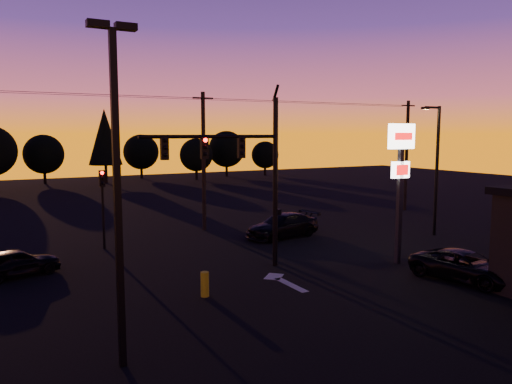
% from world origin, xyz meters
% --- Properties ---
extents(ground, '(120.00, 120.00, 0.00)m').
position_xyz_m(ground, '(0.00, 0.00, 0.00)').
color(ground, black).
rests_on(ground, ground).
extents(lane_arrow, '(1.20, 3.10, 0.01)m').
position_xyz_m(lane_arrow, '(0.50, 1.67, 0.01)').
color(lane_arrow, beige).
rests_on(lane_arrow, ground).
extents(traffic_signal_mast, '(6.79, 0.52, 8.58)m').
position_xyz_m(traffic_signal_mast, '(-0.10, 3.99, 4.94)').
color(traffic_signal_mast, black).
rests_on(traffic_signal_mast, ground).
extents(secondary_signal, '(0.30, 0.31, 4.35)m').
position_xyz_m(secondary_signal, '(-5.00, 11.49, 2.86)').
color(secondary_signal, black).
rests_on(secondary_signal, ground).
extents(parking_lot_light, '(1.25, 0.30, 9.14)m').
position_xyz_m(parking_lot_light, '(-7.50, -3.00, 5.27)').
color(parking_lot_light, black).
rests_on(parking_lot_light, ground).
extents(pylon_sign, '(1.50, 0.28, 6.80)m').
position_xyz_m(pylon_sign, '(7.00, 1.50, 4.91)').
color(pylon_sign, black).
rests_on(pylon_sign, ground).
extents(streetlight, '(1.55, 0.35, 8.00)m').
position_xyz_m(streetlight, '(13.91, 5.50, 4.42)').
color(streetlight, black).
rests_on(streetlight, ground).
extents(utility_pole_1, '(1.40, 0.26, 9.00)m').
position_xyz_m(utility_pole_1, '(2.00, 14.00, 4.59)').
color(utility_pole_1, black).
rests_on(utility_pole_1, ground).
extents(utility_pole_2, '(1.40, 0.26, 9.00)m').
position_xyz_m(utility_pole_2, '(20.00, 14.00, 4.59)').
color(utility_pole_2, black).
rests_on(utility_pole_2, ground).
extents(power_wires, '(36.00, 1.22, 0.07)m').
position_xyz_m(power_wires, '(2.00, 14.00, 8.57)').
color(power_wires, black).
rests_on(power_wires, ground).
extents(bollard, '(0.33, 0.33, 0.98)m').
position_xyz_m(bollard, '(-3.25, 1.35, 0.49)').
color(bollard, '#BFC213').
rests_on(bollard, ground).
extents(tree_3, '(4.95, 4.95, 6.22)m').
position_xyz_m(tree_3, '(-4.00, 52.00, 3.75)').
color(tree_3, black).
rests_on(tree_3, ground).
extents(tree_4, '(4.18, 4.18, 9.50)m').
position_xyz_m(tree_4, '(3.00, 49.00, 5.93)').
color(tree_4, black).
rests_on(tree_4, ground).
extents(tree_5, '(4.95, 4.95, 6.22)m').
position_xyz_m(tree_5, '(9.00, 54.00, 3.75)').
color(tree_5, black).
rests_on(tree_5, ground).
extents(tree_6, '(4.54, 4.54, 5.71)m').
position_xyz_m(tree_6, '(15.00, 48.00, 3.43)').
color(tree_6, black).
rests_on(tree_6, ground).
extents(tree_7, '(5.36, 5.36, 6.74)m').
position_xyz_m(tree_7, '(21.00, 51.00, 4.06)').
color(tree_7, black).
rests_on(tree_7, ground).
extents(tree_8, '(4.12, 4.12, 5.19)m').
position_xyz_m(tree_8, '(27.00, 50.00, 3.12)').
color(tree_8, black).
rests_on(tree_8, ground).
extents(car_left, '(4.00, 2.50, 1.27)m').
position_xyz_m(car_left, '(-9.58, 7.86, 0.63)').
color(car_left, black).
rests_on(car_left, ground).
extents(car_right, '(5.24, 2.86, 1.44)m').
position_xyz_m(car_right, '(5.31, 9.51, 0.72)').
color(car_right, black).
rests_on(car_right, ground).
extents(suv_parked, '(3.05, 5.00, 1.30)m').
position_xyz_m(suv_parked, '(7.44, -2.10, 0.65)').
color(suv_parked, black).
rests_on(suv_parked, ground).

